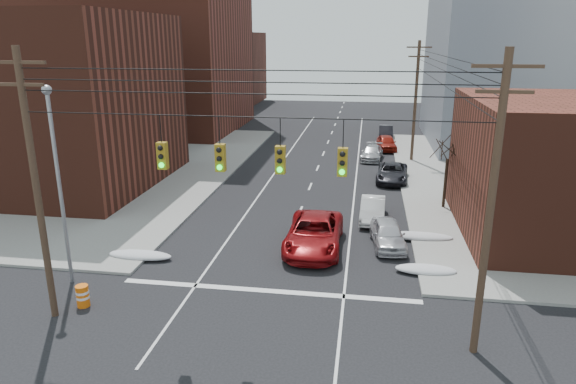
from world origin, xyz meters
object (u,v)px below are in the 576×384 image
(parked_car_f, at_px, (386,132))
(lot_car_d, at_px, (131,157))
(parked_car_a, at_px, (388,234))
(lot_car_c, at_px, (90,163))
(red_pickup, at_px, (314,233))
(parked_car_c, at_px, (392,173))
(construction_barrel, at_px, (83,296))
(parked_car_d, at_px, (372,153))
(lot_car_b, at_px, (142,160))
(parked_car_b, at_px, (373,209))
(lot_car_a, at_px, (106,179))
(parked_car_e, at_px, (386,143))

(parked_car_f, relative_size, lot_car_d, 1.05)
(parked_car_a, height_order, lot_car_c, parked_car_a)
(red_pickup, distance_m, lot_car_d, 24.36)
(parked_car_c, xyz_separation_m, construction_barrel, (-14.11, -22.64, -0.21))
(parked_car_d, height_order, lot_car_b, lot_car_b)
(construction_barrel, bearing_deg, parked_car_b, 46.27)
(red_pickup, height_order, parked_car_d, red_pickup)
(parked_car_a, relative_size, parked_car_c, 0.83)
(lot_car_a, relative_size, lot_car_b, 0.85)
(parked_car_f, height_order, lot_car_d, lot_car_d)
(parked_car_d, bearing_deg, lot_car_c, -154.91)
(parked_car_a, distance_m, lot_car_b, 25.68)
(parked_car_a, relative_size, parked_car_d, 0.93)
(parked_car_f, bearing_deg, construction_barrel, -108.00)
(lot_car_c, bearing_deg, lot_car_d, -38.91)
(parked_car_a, xyz_separation_m, construction_barrel, (-13.33, -8.87, -0.22))
(red_pickup, xyz_separation_m, lot_car_d, (-18.31, 16.07, -0.02))
(parked_car_f, xyz_separation_m, construction_barrel, (-14.11, -41.22, -0.23))
(lot_car_a, height_order, construction_barrel, lot_car_a)
(parked_car_a, distance_m, parked_car_b, 4.29)
(parked_car_a, height_order, lot_car_b, lot_car_b)
(lot_car_c, bearing_deg, construction_barrel, -139.04)
(red_pickup, xyz_separation_m, parked_car_d, (3.23, 22.24, -0.23))
(parked_car_f, relative_size, lot_car_b, 0.93)
(parked_car_f, bearing_deg, lot_car_c, -142.22)
(parked_car_b, height_order, parked_car_d, parked_car_b)
(parked_car_d, height_order, parked_car_e, parked_car_e)
(parked_car_b, bearing_deg, lot_car_d, 155.11)
(lot_car_b, bearing_deg, red_pickup, -112.71)
(lot_car_a, bearing_deg, parked_car_d, -59.33)
(parked_car_c, distance_m, lot_car_b, 21.86)
(red_pickup, height_order, lot_car_c, red_pickup)
(parked_car_d, xyz_separation_m, lot_car_d, (-21.53, -6.17, 0.21))
(parked_car_a, bearing_deg, parked_car_d, 85.69)
(parked_car_c, distance_m, parked_car_d, 7.68)
(parked_car_c, bearing_deg, lot_car_b, -177.94)
(parked_car_c, xyz_separation_m, lot_car_b, (-21.83, 0.94, 0.10))
(parked_car_c, relative_size, lot_car_a, 1.27)
(parked_car_a, distance_m, construction_barrel, 16.01)
(parked_car_d, distance_m, parked_car_e, 4.91)
(parked_car_c, relative_size, parked_car_e, 1.17)
(lot_car_b, xyz_separation_m, lot_car_c, (-4.01, -1.76, -0.04))
(lot_car_c, bearing_deg, parked_car_c, -75.51)
(red_pickup, xyz_separation_m, parked_car_b, (3.23, 5.17, -0.18))
(parked_car_a, height_order, lot_car_a, lot_car_a)
(parked_car_f, bearing_deg, parked_car_e, -90.01)
(parked_car_c, relative_size, lot_car_d, 1.22)
(lot_car_a, bearing_deg, parked_car_f, -44.42)
(parked_car_b, height_order, lot_car_c, parked_car_b)
(parked_car_b, relative_size, parked_car_f, 0.97)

